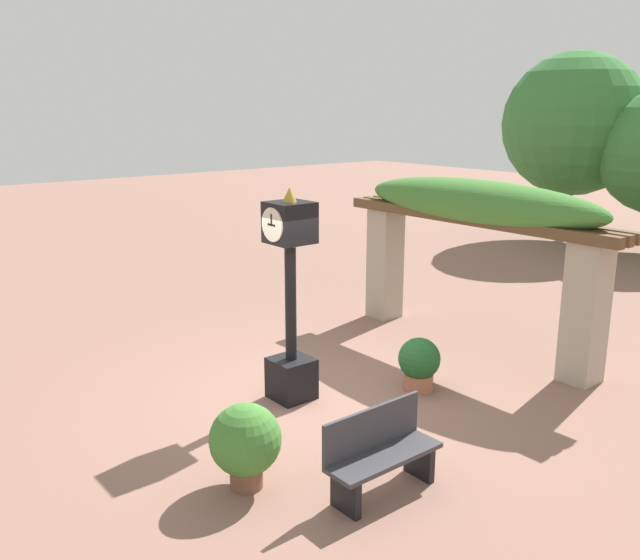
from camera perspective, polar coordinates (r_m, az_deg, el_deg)
ground_plane at (r=9.44m, az=-0.82°, el=-9.80°), size 60.00×60.00×0.00m
pedestal_clock at (r=8.95m, az=-2.49°, el=-1.75°), size 0.53×0.58×2.88m
pergola at (r=11.17m, az=12.94°, el=4.90°), size 5.14×1.10×2.75m
potted_plant_near_left at (r=7.21m, az=-6.30°, el=-13.40°), size 0.76×0.76×0.92m
potted_plant_near_right at (r=9.62m, az=8.35°, el=-6.88°), size 0.59×0.59×0.76m
park_bench at (r=7.17m, az=5.12°, el=-14.37°), size 0.42×1.31×0.89m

